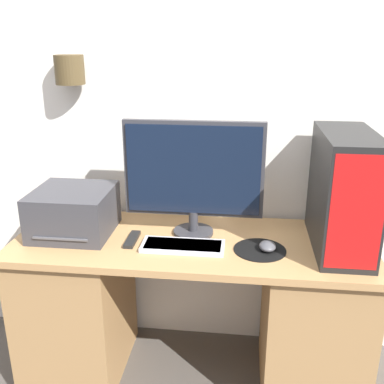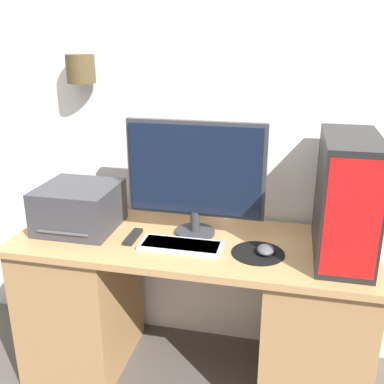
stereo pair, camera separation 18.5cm
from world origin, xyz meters
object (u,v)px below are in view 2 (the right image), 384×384
at_px(computer_tower, 346,198).
at_px(monitor, 196,173).
at_px(keyboard, 181,245).
at_px(mouse, 266,250).
at_px(printer, 79,207).
at_px(remote_control, 133,237).

bearing_deg(computer_tower, monitor, 174.53).
relative_size(monitor, keyboard, 1.74).
xyz_separation_m(mouse, computer_tower, (0.29, 0.08, 0.22)).
distance_m(printer, remote_control, 0.29).
relative_size(monitor, printer, 1.79).
bearing_deg(keyboard, mouse, 2.49).
distance_m(computer_tower, remote_control, 0.89).
height_order(monitor, computer_tower, monitor).
xyz_separation_m(monitor, remote_control, (-0.25, -0.11, -0.27)).
xyz_separation_m(mouse, remote_control, (-0.57, 0.03, -0.01)).
height_order(keyboard, mouse, mouse).
height_order(monitor, remote_control, monitor).
bearing_deg(mouse, remote_control, 177.48).
relative_size(keyboard, printer, 1.03).
relative_size(keyboard, mouse, 3.97).
bearing_deg(monitor, remote_control, -156.19).
relative_size(mouse, remote_control, 0.56).
relative_size(keyboard, computer_tower, 0.71).
distance_m(mouse, remote_control, 0.57).
xyz_separation_m(keyboard, computer_tower, (0.63, 0.09, 0.23)).
distance_m(keyboard, printer, 0.51).
distance_m(keyboard, remote_control, 0.23).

